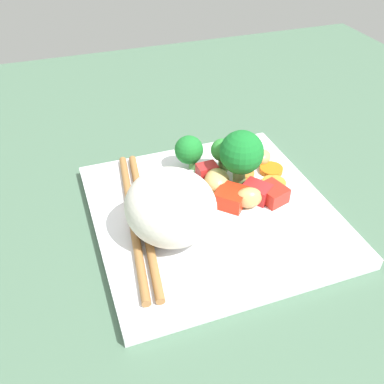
{
  "coord_description": "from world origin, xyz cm",
  "views": [
    {
      "loc": [
        14.02,
        33.76,
        32.48
      ],
      "look_at": [
        1.98,
        -1.06,
        3.34
      ],
      "focal_mm": 40.42,
      "sensor_mm": 36.0,
      "label": 1
    }
  ],
  "objects": [
    {
      "name": "carrot_slice_3",
      "position": [
        -5.72,
        -7.69,
        1.73
      ],
      "size": [
        2.77,
        2.77,
        0.77
      ],
      "primitive_type": "cylinder",
      "rotation": [
        0.0,
        0.0,
        1.8
      ],
      "color": "orange",
      "rests_on": "square_plate"
    },
    {
      "name": "chicken_piece_3",
      "position": [
        -1.73,
        -3.02,
        2.57
      ],
      "size": [
        4.16,
        4.64,
        2.45
      ],
      "primitive_type": "ellipsoid",
      "rotation": [
        0.0,
        0.0,
        1.17
      ],
      "color": "tan",
      "rests_on": "square_plate"
    },
    {
      "name": "ground_plane",
      "position": [
        0.0,
        0.0,
        -1.0
      ],
      "size": [
        110.0,
        110.0,
        2.0
      ],
      "primitive_type": "cube",
      "color": "#46664F"
    },
    {
      "name": "chicken_piece_1",
      "position": [
        1.19,
        -3.34,
        2.51
      ],
      "size": [
        3.66,
        3.8,
        2.34
      ],
      "primitive_type": "ellipsoid",
      "rotation": [
        0.0,
        0.0,
        5.31
      ],
      "color": "tan",
      "rests_on": "square_plate"
    },
    {
      "name": "carrot_slice_2",
      "position": [
        -0.15,
        -0.65,
        1.69
      ],
      "size": [
        2.94,
        2.94,
        0.69
      ],
      "primitive_type": "cylinder",
      "rotation": [
        0.0,
        0.0,
        5.58
      ],
      "color": "orange",
      "rests_on": "square_plate"
    },
    {
      "name": "broccoli_floret_1",
      "position": [
        -4.62,
        -3.06,
        5.69
      ],
      "size": [
        5.05,
        5.05,
        7.1
      ],
      "color": "#7AAF5A",
      "rests_on": "square_plate"
    },
    {
      "name": "carrot_slice_0",
      "position": [
        -8.42,
        -1.52,
        1.61
      ],
      "size": [
        3.92,
        3.92,
        0.53
      ],
      "primitive_type": "cylinder",
      "rotation": [
        0.0,
        0.0,
        5.7
      ],
      "color": "orange",
      "rests_on": "square_plate"
    },
    {
      "name": "broccoli_floret_2",
      "position": [
        -3.69,
        -6.29,
        4.13
      ],
      "size": [
        2.77,
        2.77,
        4.43
      ],
      "color": "#6AA854",
      "rests_on": "square_plate"
    },
    {
      "name": "broccoli_floret_0",
      "position": [
        -0.36,
        -7.94,
        4.09
      ],
      "size": [
        3.49,
        3.49,
        4.62
      ],
      "color": "#539F4C",
      "rests_on": "square_plate"
    },
    {
      "name": "chicken_piece_2",
      "position": [
        -9.21,
        -6.12,
        2.24
      ],
      "size": [
        3.12,
        3.17,
        1.79
      ],
      "primitive_type": "ellipsoid",
      "rotation": [
        0.0,
        0.0,
        3.98
      ],
      "color": "tan",
      "rests_on": "square_plate"
    },
    {
      "name": "carrot_slice_4",
      "position": [
        -9.39,
        -4.07,
        1.66
      ],
      "size": [
        3.06,
        3.06,
        0.64
      ],
      "primitive_type": "cylinder",
      "rotation": [
        0.0,
        0.0,
        1.65
      ],
      "color": "orange",
      "rests_on": "square_plate"
    },
    {
      "name": "rice_mound",
      "position": [
        5.48,
        2.66,
        5.13
      ],
      "size": [
        12.55,
        12.49,
        7.58
      ],
      "primitive_type": "ellipsoid",
      "rotation": [
        0.0,
        0.0,
        5.58
      ],
      "color": "white",
      "rests_on": "square_plate"
    },
    {
      "name": "carrot_slice_1",
      "position": [
        -6.07,
        -4.4,
        1.62
      ],
      "size": [
        2.63,
        2.63,
        0.55
      ],
      "primitive_type": "cylinder",
      "rotation": [
        0.0,
        0.0,
        4.45
      ],
      "color": "orange",
      "rests_on": "square_plate"
    },
    {
      "name": "pepper_chunk_1",
      "position": [
        -5.37,
        -0.48,
        2.26
      ],
      "size": [
        3.68,
        3.82,
        1.83
      ],
      "primitive_type": "cube",
      "rotation": [
        0.0,
        0.0,
        5.35
      ],
      "color": "red",
      "rests_on": "square_plate"
    },
    {
      "name": "chopstick_pair",
      "position": [
        8.21,
        -0.66,
        1.78
      ],
      "size": [
        4.74,
        22.85,
        0.87
      ],
      "rotation": [
        0.0,
        0.0,
        1.45
      ],
      "color": "#996837",
      "rests_on": "square_plate"
    },
    {
      "name": "pepper_chunk_3",
      "position": [
        -2.24,
        -0.38,
        2.28
      ],
      "size": [
        4.46,
        4.46,
        1.87
      ],
      "primitive_type": "cube",
      "rotation": [
        0.0,
        0.0,
        3.94
      ],
      "color": "red",
      "rests_on": "square_plate"
    },
    {
      "name": "square_plate",
      "position": [
        0.0,
        0.0,
        0.67
      ],
      "size": [
        25.87,
        25.87,
        1.34
      ],
      "primitive_type": "cube",
      "rotation": [
        0.0,
        0.0,
        0.01
      ],
      "color": "white",
      "rests_on": "ground_plane"
    },
    {
      "name": "pepper_chunk_0",
      "position": [
        -1.32,
        -5.12,
        2.41
      ],
      "size": [
        2.44,
        1.88,
        2.13
      ],
      "primitive_type": "cube",
      "rotation": [
        0.0,
        0.0,
        3.2
      ],
      "color": "red",
      "rests_on": "square_plate"
    },
    {
      "name": "chicken_piece_4",
      "position": [
        -3.92,
        0.96,
        2.53
      ],
      "size": [
        3.37,
        2.68,
        2.37
      ],
      "primitive_type": "ellipsoid",
      "rotation": [
        0.0,
        0.0,
        2.97
      ],
      "color": "tan",
      "rests_on": "square_plate"
    },
    {
      "name": "pepper_chunk_2",
      "position": [
        -6.91,
        0.85,
        2.24
      ],
      "size": [
        3.43,
        3.68,
        1.78
      ],
      "primitive_type": "cube",
      "rotation": [
        0.0,
        0.0,
        5.01
      ],
      "color": "red",
      "rests_on": "square_plate"
    }
  ]
}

